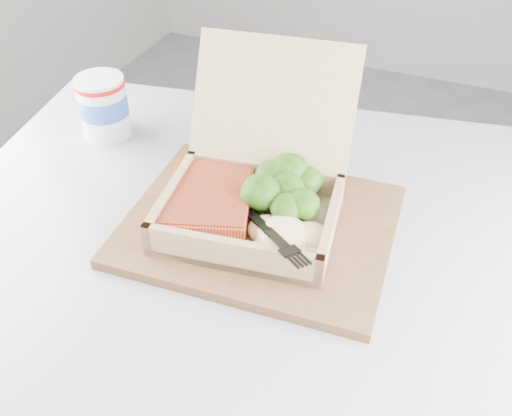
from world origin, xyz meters
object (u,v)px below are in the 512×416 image
at_px(serving_tray, 260,225).
at_px(paper_cup, 103,105).
at_px(takeout_container, 258,178).
at_px(cafe_table, 225,349).

xyz_separation_m(serving_tray, paper_cup, (-0.30, 0.11, 0.04)).
xyz_separation_m(serving_tray, takeout_container, (-0.01, 0.02, 0.05)).
relative_size(cafe_table, paper_cup, 9.39).
height_order(takeout_container, paper_cup, takeout_container).
bearing_deg(takeout_container, paper_cup, 154.69).
distance_m(serving_tray, takeout_container, 0.06).
bearing_deg(cafe_table, serving_tray, 64.71).
distance_m(cafe_table, takeout_container, 0.26).
xyz_separation_m(cafe_table, takeout_container, (0.01, 0.08, 0.24)).
height_order(serving_tray, paper_cup, paper_cup).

